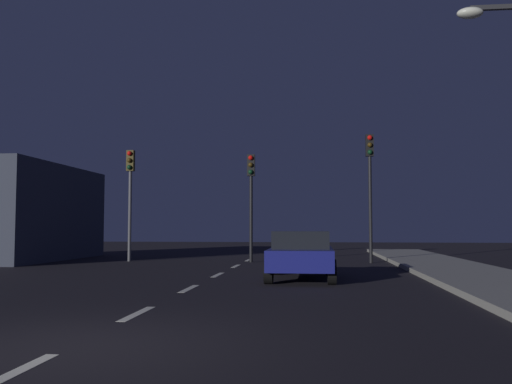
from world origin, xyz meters
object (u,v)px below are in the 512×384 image
Objects in this scene: traffic_signal_left at (130,183)px; car_stopped_ahead at (301,254)px; traffic_signal_center at (251,186)px; traffic_signal_right at (370,173)px.

traffic_signal_left is 10.85m from car_stopped_ahead.
traffic_signal_right reaches higher than traffic_signal_center.
traffic_signal_right is (10.18, 0.00, 0.32)m from traffic_signal_left.
traffic_signal_left is 5.25m from traffic_signal_center.
traffic_signal_left is at bearing -179.99° from traffic_signal_right.
traffic_signal_left is 10.19m from traffic_signal_right.
traffic_signal_right is at bearing 0.02° from traffic_signal_center.
traffic_signal_right is 8.33m from car_stopped_ahead.
traffic_signal_right is at bearing 70.27° from car_stopped_ahead.
traffic_signal_center is 8.06m from car_stopped_ahead.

